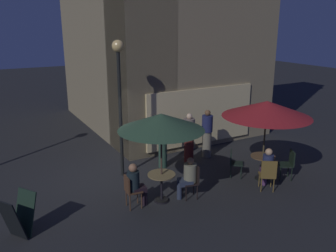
{
  "coord_description": "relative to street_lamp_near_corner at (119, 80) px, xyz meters",
  "views": [
    {
      "loc": [
        -3.18,
        -9.81,
        4.66
      ],
      "look_at": [
        1.85,
        -0.7,
        1.6
      ],
      "focal_mm": 38.26,
      "sensor_mm": 36.0,
      "label": 1
    }
  ],
  "objects": [
    {
      "name": "ground_plane",
      "position": [
        -0.59,
        0.02,
        -3.02
      ],
      "size": [
        60.0,
        60.0,
        0.0
      ],
      "primitive_type": "plane",
      "color": "#252527"
    },
    {
      "name": "cafe_building",
      "position": [
        2.6,
        3.77,
        1.93
      ],
      "size": [
        6.52,
        8.6,
        9.9
      ],
      "color": "gray",
      "rests_on": "ground"
    },
    {
      "name": "street_lamp_near_corner",
      "position": [
        0.0,
        0.0,
        0.0
      ],
      "size": [
        0.35,
        0.35,
        4.16
      ],
      "color": "black",
      "rests_on": "ground"
    },
    {
      "name": "menu_sandwich_board",
      "position": [
        -3.28,
        -2.03,
        -2.5
      ],
      "size": [
        0.87,
        0.83,
        1.0
      ],
      "rotation": [
        0.0,
        0.0,
        0.58
      ],
      "color": "black",
      "rests_on": "ground"
    },
    {
      "name": "cafe_table_0",
      "position": [
        0.28,
        -2.1,
        -2.44
      ],
      "size": [
        0.74,
        0.74,
        0.79
      ],
      "color": "black",
      "rests_on": "ground"
    },
    {
      "name": "cafe_table_1",
      "position": [
        3.64,
        -2.32,
        -2.47
      ],
      "size": [
        0.74,
        0.74,
        0.75
      ],
      "color": "black",
      "rests_on": "ground"
    },
    {
      "name": "patio_umbrella_0",
      "position": [
        0.28,
        -2.1,
        -0.81
      ],
      "size": [
        2.23,
        2.23,
        2.43
      ],
      "color": "black",
      "rests_on": "ground"
    },
    {
      "name": "patio_umbrella_1",
      "position": [
        3.64,
        -2.32,
        -0.81
      ],
      "size": [
        2.6,
        2.6,
        2.45
      ],
      "color": "black",
      "rests_on": "ground"
    },
    {
      "name": "cafe_chair_0",
      "position": [
        -0.59,
        -2.03,
        -2.48
      ],
      "size": [
        0.42,
        0.42,
        0.89
      ],
      "rotation": [
        0.0,
        0.0,
        -0.08
      ],
      "color": "#513421",
      "rests_on": "ground"
    },
    {
      "name": "cafe_chair_1",
      "position": [
        1.14,
        -2.33,
        -2.45
      ],
      "size": [
        0.48,
        0.48,
        0.96
      ],
      "rotation": [
        0.0,
        0.0,
        2.89
      ],
      "color": "black",
      "rests_on": "ground"
    },
    {
      "name": "cafe_chair_2",
      "position": [
        4.31,
        -2.71,
        -2.46
      ],
      "size": [
        0.58,
        0.58,
        0.92
      ],
      "rotation": [
        0.0,
        0.0,
        2.62
      ],
      "color": "black",
      "rests_on": "ground"
    },
    {
      "name": "cafe_chair_3",
      "position": [
        2.97,
        -1.78,
        -2.5
      ],
      "size": [
        0.55,
        0.55,
        0.85
      ],
      "rotation": [
        0.0,
        0.0,
        -0.69
      ],
      "color": "black",
      "rests_on": "ground"
    },
    {
      "name": "cafe_chair_4",
      "position": [
        3.18,
        -3.02,
        -2.46
      ],
      "size": [
        0.6,
        0.6,
        0.95
      ],
      "rotation": [
        0.0,
        0.0,
        0.99
      ],
      "color": "brown",
      "rests_on": "ground"
    },
    {
      "name": "patron_seated_0",
      "position": [
        -0.45,
        -2.04,
        -2.33
      ],
      "size": [
        0.53,
        0.34,
        1.21
      ],
      "rotation": [
        0.0,
        0.0,
        -0.08
      ],
      "color": "black",
      "rests_on": "ground"
    },
    {
      "name": "patron_seated_1",
      "position": [
        1.0,
        -2.29,
        -2.35
      ],
      "size": [
        0.54,
        0.44,
        1.17
      ],
      "rotation": [
        0.0,
        0.0,
        2.89
      ],
      "color": "#2D364C",
      "rests_on": "ground"
    },
    {
      "name": "patron_seated_2",
      "position": [
        3.27,
        -2.89,
        -2.32
      ],
      "size": [
        0.46,
        0.51,
        1.25
      ],
      "rotation": [
        0.0,
        0.0,
        0.99
      ],
      "color": "#54315E",
      "rests_on": "ground"
    },
    {
      "name": "patron_standing_3",
      "position": [
        3.24,
        0.06,
        -2.16
      ],
      "size": [
        0.38,
        0.38,
        1.71
      ],
      "rotation": [
        0.0,
        0.0,
        2.31
      ],
      "color": "slate",
      "rests_on": "ground"
    },
    {
      "name": "patron_standing_4",
      "position": [
        1.42,
        -0.03,
        -2.1
      ],
      "size": [
        0.33,
        0.33,
        1.81
      ],
      "rotation": [
        0.0,
        0.0,
        1.97
      ],
      "color": "#2A4737",
      "rests_on": "ground"
    },
    {
      "name": "patron_standing_5",
      "position": [
        2.39,
        -0.11,
        -2.15
      ],
      "size": [
        0.38,
        0.38,
        1.73
      ],
      "rotation": [
        0.0,
        0.0,
        3.71
      ],
      "color": "#541C18",
      "rests_on": "ground"
    }
  ]
}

